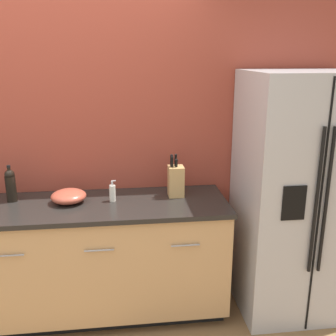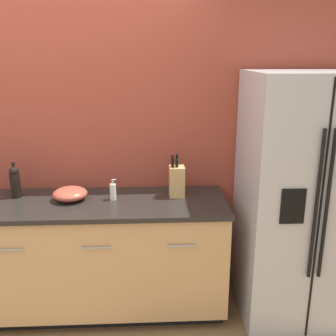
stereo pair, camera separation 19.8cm
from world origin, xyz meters
name	(u,v)px [view 2 (the right image)]	position (x,y,z in m)	size (l,w,h in m)	color
wall_back	(49,142)	(0.00, 1.03, 1.30)	(10.00, 0.05, 2.60)	#993D2D
counter_unit	(65,257)	(0.13, 0.69, 0.47)	(2.47, 0.64, 0.92)	black
refrigerator	(299,199)	(1.90, 0.63, 0.93)	(0.82, 0.75, 1.86)	#B2B2B5
knife_block	(177,181)	(1.00, 0.77, 1.05)	(0.12, 0.12, 0.33)	tan
wine_bottle	(15,181)	(-0.22, 0.80, 1.05)	(0.08, 0.08, 0.28)	black
soap_dispenser	(113,191)	(0.52, 0.71, 0.99)	(0.05, 0.05, 0.16)	silver
mixing_bowl	(70,194)	(0.20, 0.72, 0.97)	(0.26, 0.26, 0.10)	#B24C38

